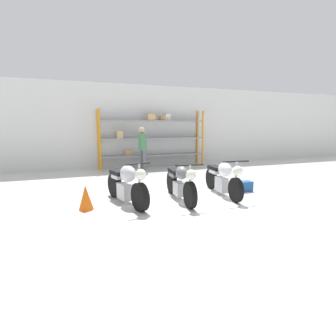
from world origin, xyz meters
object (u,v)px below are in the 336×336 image
Objects in this scene: motorcycle_white at (223,177)px; toolbox at (244,186)px; person_browsing at (142,145)px; motorcycle_silver at (126,184)px; traffic_cone at (86,198)px; motorcycle_grey at (180,182)px; shelving_rack at (152,136)px.

toolbox is (0.78, 0.14, -0.34)m from motorcycle_white.
motorcycle_silver is at bearing 45.44° from person_browsing.
toolbox is at bearing 88.96° from person_browsing.
traffic_cone reaches higher than toolbox.
motorcycle_grey is 0.98× the size of motorcycle_white.
traffic_cone is (-3.47, -0.07, -0.21)m from motorcycle_white.
toolbox is at bearing 77.01° from motorcycle_silver.
motorcycle_silver is 1.00× the size of motorcycle_grey.
traffic_cone is (-3.11, -5.37, -1.10)m from shelving_rack.
traffic_cone is at bearing 35.94° from person_browsing.
traffic_cone is at bearing -86.36° from motorcycle_grey.
motorcycle_silver is 1.12× the size of person_browsing.
shelving_rack is 6.30m from traffic_cone.
person_browsing is 4.62m from toolbox.
motorcycle_grey is at bearing -99.40° from shelving_rack.
traffic_cone is (-4.25, -0.21, 0.14)m from toolbox.
person_browsing is (1.48, 4.18, 0.58)m from motorcycle_silver.
motorcycle_silver is 1.30m from motorcycle_grey.
motorcycle_white is at bearing -169.64° from toolbox.
motorcycle_silver is 0.96m from traffic_cone.
person_browsing is (0.19, 4.35, 0.60)m from motorcycle_grey.
shelving_rack is 2.32× the size of motorcycle_white.
motorcycle_silver is 2.54m from motorcycle_white.
motorcycle_silver is 3.34m from toolbox.
motorcycle_silver is 4.47m from person_browsing.
motorcycle_silver reaches higher than motorcycle_white.
motorcycle_silver is at bearing -112.75° from shelving_rack.
motorcycle_white is 3.48m from traffic_cone.
shelving_rack reaches higher than traffic_cone.
shelving_rack is 10.72× the size of toolbox.
shelving_rack is 5.39m from motorcycle_white.
motorcycle_grey is at bearing 62.46° from person_browsing.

